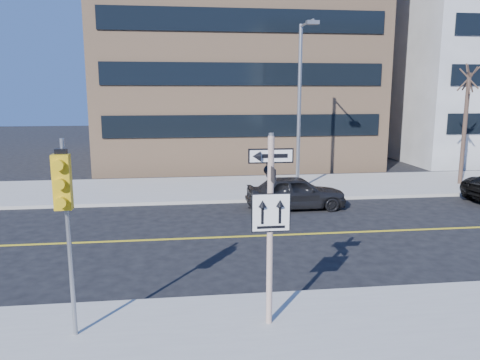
{
  "coord_description": "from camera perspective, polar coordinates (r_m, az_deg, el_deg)",
  "views": [
    {
      "loc": [
        -1.77,
        -11.61,
        5.02
      ],
      "look_at": [
        0.19,
        4.0,
        2.02
      ],
      "focal_mm": 35.0,
      "sensor_mm": 36.0,
      "label": 1
    }
  ],
  "objects": [
    {
      "name": "streetlight_a",
      "position": [
        23.1,
        7.4,
        10.04
      ],
      "size": [
        0.55,
        2.25,
        8.0
      ],
      "color": "gray",
      "rests_on": "far_sidewalk"
    },
    {
      "name": "street_tree_west",
      "position": [
        27.27,
        26.12,
        10.77
      ],
      "size": [
        1.8,
        1.8,
        6.35
      ],
      "color": "#3B2B23",
      "rests_on": "far_sidewalk"
    },
    {
      "name": "ground",
      "position": [
        12.78,
        1.41,
        -12.37
      ],
      "size": [
        120.0,
        120.0,
        0.0
      ],
      "primitive_type": "plane",
      "color": "black",
      "rests_on": "ground"
    },
    {
      "name": "building_brick",
      "position": [
        37.02,
        -1.35,
        16.96
      ],
      "size": [
        18.0,
        18.0,
        18.0
      ],
      "primitive_type": "cube",
      "color": "tan",
      "rests_on": "ground"
    },
    {
      "name": "traffic_signal",
      "position": [
        9.44,
        -20.67,
        -2.12
      ],
      "size": [
        0.32,
        0.45,
        4.0
      ],
      "color": "gray",
      "rests_on": "near_sidewalk"
    },
    {
      "name": "parked_car_a",
      "position": [
        20.32,
        6.81,
        -1.49
      ],
      "size": [
        1.79,
        4.3,
        1.46
      ],
      "primitive_type": "imported",
      "rotation": [
        0.0,
        0.0,
        1.59
      ],
      "color": "black",
      "rests_on": "ground"
    },
    {
      "name": "sign_pole",
      "position": [
        9.62,
        3.71,
        -4.83
      ],
      "size": [
        0.92,
        0.92,
        4.06
      ],
      "color": "white",
      "rests_on": "near_sidewalk"
    }
  ]
}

